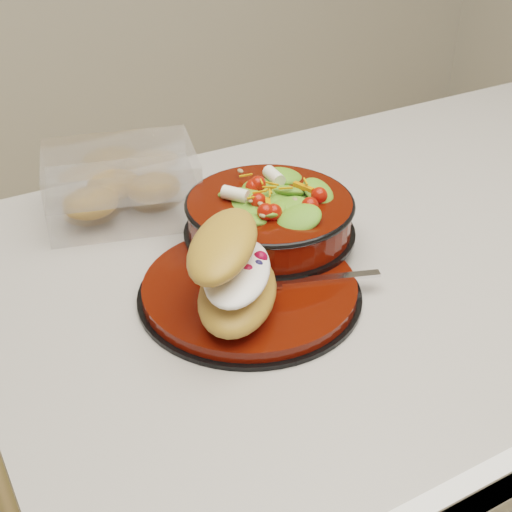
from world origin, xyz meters
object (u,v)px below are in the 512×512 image
island_counter (398,446)px  croissant (235,272)px  salad_bowl (270,210)px  pastry_box (121,185)px  fork (310,280)px  dinner_plate (251,290)px

island_counter → croissant: bearing=-170.8°
salad_bowl → pastry_box: (-0.13, 0.18, -0.01)m
fork → pastry_box: pastry_box is taller
fork → croissant: bearing=108.4°
dinner_plate → salad_bowl: bearing=48.5°
island_counter → fork: fork is taller
island_counter → dinner_plate: size_ratio=4.65×
fork → pastry_box: bearing=41.4°
island_counter → salad_bowl: (-0.23, 0.06, 0.50)m
island_counter → pastry_box: 0.66m
dinner_plate → croissant: (-0.04, -0.03, 0.06)m
dinner_plate → croissant: bearing=-140.3°
island_counter → fork: size_ratio=7.97×
island_counter → croissant: (-0.34, -0.06, 0.51)m
island_counter → croissant: croissant is taller
fork → pastry_box: 0.32m
salad_bowl → dinner_plate: bearing=-131.5°
dinner_plate → salad_bowl: 0.12m
salad_bowl → pastry_box: 0.23m
island_counter → pastry_box: (-0.36, 0.24, 0.49)m
dinner_plate → croissant: croissant is taller
fork → salad_bowl: bearing=12.9°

